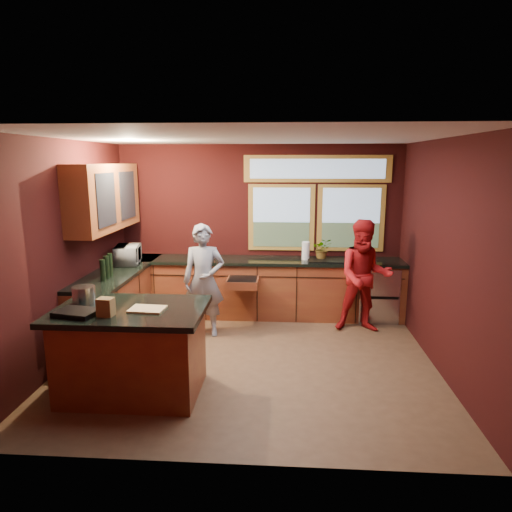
# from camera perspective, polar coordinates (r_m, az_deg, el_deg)

# --- Properties ---
(floor) EXTENTS (4.50, 4.50, 0.00)m
(floor) POSITION_cam_1_polar(r_m,az_deg,el_deg) (5.84, -0.77, -12.88)
(floor) COLOR brown
(floor) RESTS_ON ground
(room_shell) EXTENTS (4.52, 4.02, 2.71)m
(room_shell) POSITION_cam_1_polar(r_m,az_deg,el_deg) (5.74, -6.53, 5.33)
(room_shell) COLOR black
(room_shell) RESTS_ON ground
(back_counter) EXTENTS (4.50, 0.64, 0.93)m
(back_counter) POSITION_cam_1_polar(r_m,az_deg,el_deg) (7.26, 1.87, -3.98)
(back_counter) COLOR maroon
(back_counter) RESTS_ON floor
(left_counter) EXTENTS (0.64, 2.30, 0.93)m
(left_counter) POSITION_cam_1_polar(r_m,az_deg,el_deg) (6.87, -16.68, -5.39)
(left_counter) COLOR maroon
(left_counter) RESTS_ON floor
(island) EXTENTS (1.55, 1.05, 0.95)m
(island) POSITION_cam_1_polar(r_m,az_deg,el_deg) (5.08, -15.20, -11.30)
(island) COLOR maroon
(island) RESTS_ON floor
(person_grey) EXTENTS (0.62, 0.44, 1.59)m
(person_grey) POSITION_cam_1_polar(r_m,az_deg,el_deg) (6.43, -6.54, -3.07)
(person_grey) COLOR slate
(person_grey) RESTS_ON floor
(person_red) EXTENTS (0.81, 0.64, 1.63)m
(person_red) POSITION_cam_1_polar(r_m,az_deg,el_deg) (6.72, 13.41, -2.50)
(person_red) COLOR #A31315
(person_red) RESTS_ON floor
(microwave) EXTENTS (0.43, 0.56, 0.28)m
(microwave) POSITION_cam_1_polar(r_m,az_deg,el_deg) (7.05, -15.72, 0.15)
(microwave) COLOR #999999
(microwave) RESTS_ON left_counter
(potted_plant) EXTENTS (0.30, 0.26, 0.33)m
(potted_plant) POSITION_cam_1_polar(r_m,az_deg,el_deg) (7.19, 8.29, 0.90)
(potted_plant) COLOR #999999
(potted_plant) RESTS_ON back_counter
(paper_towel) EXTENTS (0.12, 0.12, 0.28)m
(paper_towel) POSITION_cam_1_polar(r_m,az_deg,el_deg) (7.13, 6.23, 0.66)
(paper_towel) COLOR white
(paper_towel) RESTS_ON back_counter
(cutting_board) EXTENTS (0.37, 0.28, 0.02)m
(cutting_board) POSITION_cam_1_polar(r_m,az_deg,el_deg) (4.81, -13.43, -6.48)
(cutting_board) COLOR tan
(cutting_board) RESTS_ON island
(stock_pot) EXTENTS (0.24, 0.24, 0.18)m
(stock_pot) POSITION_cam_1_polar(r_m,az_deg,el_deg) (5.23, -20.72, -4.53)
(stock_pot) COLOR #AFB0B4
(stock_pot) RESTS_ON island
(paper_bag) EXTENTS (0.16, 0.13, 0.18)m
(paper_bag) POSITION_cam_1_polar(r_m,az_deg,el_deg) (4.73, -18.27, -6.08)
(paper_bag) COLOR brown
(paper_bag) RESTS_ON island
(black_tray) EXTENTS (0.45, 0.36, 0.05)m
(black_tray) POSITION_cam_1_polar(r_m,az_deg,el_deg) (4.87, -21.52, -6.61)
(black_tray) COLOR black
(black_tray) RESTS_ON island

